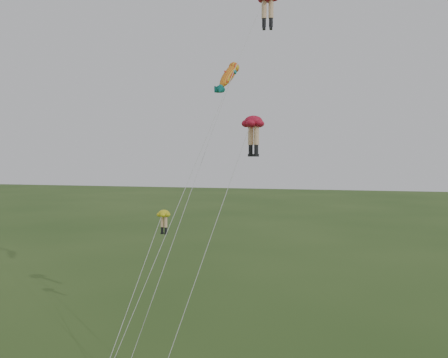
# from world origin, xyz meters

# --- Properties ---
(legs_kite_red_high) EXTENTS (8.01, 13.16, 24.61)m
(legs_kite_red_high) POSITION_xyz_m (5.10, 10.09, 23.69)
(legs_kite_red_high) COLOR #B0122A
(legs_kite_red_high) RESTS_ON ground
(legs_kite_red_mid) EXTENTS (4.62, 9.66, 14.97)m
(legs_kite_red_mid) POSITION_xyz_m (5.09, 4.98, 14.20)
(legs_kite_red_mid) COLOR #B0122A
(legs_kite_red_mid) RESTS_ON ground
(legs_kite_yellow) EXTENTS (1.23, 9.60, 8.51)m
(legs_kite_yellow) POSITION_xyz_m (-1.52, 5.70, 7.81)
(legs_kite_yellow) COLOR yellow
(legs_kite_yellow) RESTS_ON ground
(fish_kite) EXTENTS (4.22, 13.30, 19.93)m
(fish_kite) POSITION_xyz_m (2.01, 10.93, 18.48)
(fish_kite) COLOR gold
(fish_kite) RESTS_ON ground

